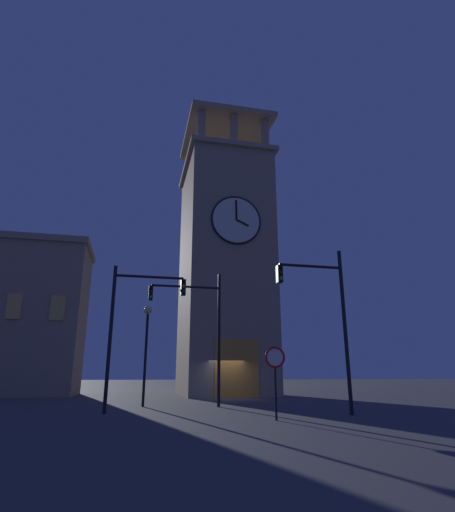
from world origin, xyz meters
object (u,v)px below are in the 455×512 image
at_px(clocktower, 224,268).
at_px(street_lamp, 147,335).
at_px(no_horn_sign, 275,362).
at_px(traffic_signal_far, 325,307).
at_px(traffic_signal_mid, 135,314).
at_px(traffic_signal_near, 198,319).

distance_m(clocktower, street_lamp, 14.35).
bearing_deg(no_horn_sign, traffic_signal_far, -156.19).
distance_m(traffic_signal_far, no_horn_sign, 3.79).
relative_size(clocktower, traffic_signal_mid, 4.19).
height_order(traffic_signal_far, street_lamp, traffic_signal_far).
xyz_separation_m(traffic_signal_far, no_horn_sign, (2.75, 1.21, -2.32)).
distance_m(clocktower, traffic_signal_far, 18.25).
bearing_deg(clocktower, traffic_signal_far, 92.29).
bearing_deg(street_lamp, traffic_signal_near, 158.19).
bearing_deg(clocktower, street_lamp, 58.90).
relative_size(street_lamp, no_horn_sign, 1.99).
bearing_deg(traffic_signal_near, clocktower, -108.37).
bearing_deg(traffic_signal_far, no_horn_sign, 23.81).
distance_m(traffic_signal_near, traffic_signal_far, 7.07).
height_order(traffic_signal_far, no_horn_sign, traffic_signal_far).
bearing_deg(no_horn_sign, clocktower, -96.38).
height_order(traffic_signal_near, traffic_signal_mid, traffic_signal_near).
bearing_deg(traffic_signal_mid, clocktower, -116.55).
distance_m(traffic_signal_mid, street_lamp, 3.71).
relative_size(traffic_signal_far, no_horn_sign, 2.67).
bearing_deg(no_horn_sign, traffic_signal_mid, -37.83).
bearing_deg(street_lamp, traffic_signal_far, 138.49).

